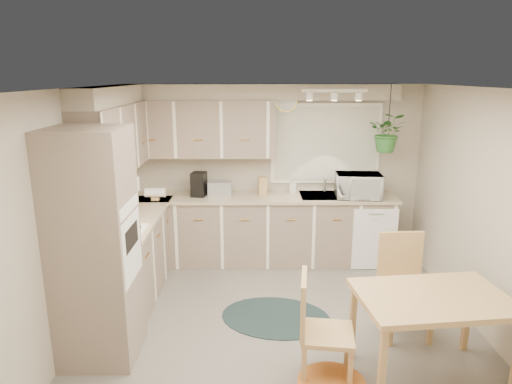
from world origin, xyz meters
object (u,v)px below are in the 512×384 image
Objects in this scene: chair_back at (406,288)px; braided_rug at (276,317)px; dining_table at (429,337)px; chair_left at (327,331)px; microwave at (358,183)px.

chair_back is 0.86× the size of braided_rug.
braided_rug is at bearing 141.42° from dining_table.
chair_left is at bearing 36.60° from chair_back.
microwave is at bearing 170.09° from chair_left.
chair_back is 1.87m from microwave.
chair_left is 1.20m from braided_rug.
dining_table is at bearing 86.14° from chair_back.
braided_rug is (-1.24, 0.99, -0.38)m from dining_table.
braided_rug is (-0.37, 1.04, -0.47)m from chair_left.
chair_left is 0.82× the size of braided_rug.
dining_table is at bearing -38.58° from braided_rug.
chair_back reaches higher than chair_left.
braided_rug is at bearing -153.02° from chair_left.
dining_table is 1.28× the size of chair_left.
chair_back is at bearing 136.77° from chair_left.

